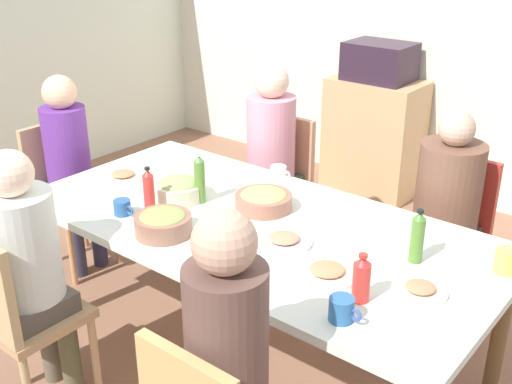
% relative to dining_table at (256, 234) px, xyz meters
% --- Properties ---
extents(ground_plane, '(6.92, 6.92, 0.00)m').
position_rel_dining_table_xyz_m(ground_plane, '(0.00, 0.00, -0.68)').
color(ground_plane, '#8B614A').
extents(wall_back, '(6.01, 0.12, 2.60)m').
position_rel_dining_table_xyz_m(wall_back, '(0.00, 2.49, 0.62)').
color(wall_back, silver).
rests_on(wall_back, ground_plane).
extents(dining_table, '(2.26, 1.10, 0.75)m').
position_rel_dining_table_xyz_m(dining_table, '(0.00, 0.00, 0.00)').
color(dining_table, silver).
rests_on(dining_table, ground_plane).
extents(chair_0, '(0.40, 0.40, 0.90)m').
position_rel_dining_table_xyz_m(chair_0, '(-0.56, 0.93, -0.17)').
color(chair_0, tan).
rests_on(chair_0, ground_plane).
extents(person_0, '(0.30, 0.30, 1.26)m').
position_rel_dining_table_xyz_m(person_0, '(-0.56, 0.84, 0.07)').
color(person_0, '#3E424C').
rests_on(person_0, ground_plane).
extents(chair_1, '(0.40, 0.40, 0.90)m').
position_rel_dining_table_xyz_m(chair_1, '(-1.51, 0.00, -0.17)').
color(chair_1, tan).
rests_on(chair_1, ground_plane).
extents(person_1, '(0.30, 0.30, 1.22)m').
position_rel_dining_table_xyz_m(person_1, '(-1.42, 0.00, 0.03)').
color(person_1, '#2E3151').
rests_on(person_1, ground_plane).
extents(chair_2, '(0.40, 0.40, 0.90)m').
position_rel_dining_table_xyz_m(chair_2, '(0.56, 0.93, -0.17)').
color(chair_2, '#B2372D').
rests_on(chair_2, ground_plane).
extents(person_2, '(0.32, 0.32, 1.19)m').
position_rel_dining_table_xyz_m(person_2, '(0.56, 0.84, 0.03)').
color(person_2, brown).
rests_on(person_2, ground_plane).
extents(person_3, '(0.30, 0.30, 1.29)m').
position_rel_dining_table_xyz_m(person_3, '(0.56, -0.84, 0.07)').
color(person_3, navy).
rests_on(person_3, ground_plane).
extents(chair_4, '(0.40, 0.40, 0.90)m').
position_rel_dining_table_xyz_m(chair_4, '(-0.56, -0.93, -0.17)').
color(chair_4, tan).
rests_on(chair_4, ground_plane).
extents(person_4, '(0.31, 0.31, 1.21)m').
position_rel_dining_table_xyz_m(person_4, '(-0.56, -0.84, 0.04)').
color(person_4, brown).
rests_on(person_4, ground_plane).
extents(plate_0, '(0.21, 0.21, 0.04)m').
position_rel_dining_table_xyz_m(plate_0, '(0.85, -0.08, 0.08)').
color(plate_0, white).
rests_on(plate_0, dining_table).
extents(plate_1, '(0.22, 0.22, 0.04)m').
position_rel_dining_table_xyz_m(plate_1, '(-0.88, -0.04, 0.08)').
color(plate_1, '#EAE5C7').
rests_on(plate_1, dining_table).
extents(plate_2, '(0.25, 0.25, 0.04)m').
position_rel_dining_table_xyz_m(plate_2, '(0.51, -0.19, 0.08)').
color(plate_2, white).
rests_on(plate_2, dining_table).
extents(plate_3, '(0.20, 0.20, 0.04)m').
position_rel_dining_table_xyz_m(plate_3, '(0.17, -0.36, 0.08)').
color(plate_3, silver).
rests_on(plate_3, dining_table).
extents(plate_4, '(0.24, 0.24, 0.04)m').
position_rel_dining_table_xyz_m(plate_4, '(0.22, -0.09, 0.08)').
color(plate_4, silver).
rests_on(plate_4, dining_table).
extents(bowl_0, '(0.27, 0.27, 0.09)m').
position_rel_dining_table_xyz_m(bowl_0, '(-0.06, 0.13, 0.11)').
color(bowl_0, '#9D634F').
rests_on(bowl_0, dining_table).
extents(bowl_1, '(0.25, 0.25, 0.11)m').
position_rel_dining_table_xyz_m(bowl_1, '(-0.25, -0.35, 0.12)').
color(bowl_1, '#926150').
rests_on(bowl_1, dining_table).
extents(bowl_2, '(0.26, 0.26, 0.10)m').
position_rel_dining_table_xyz_m(bowl_2, '(-0.46, -0.04, 0.12)').
color(bowl_2, beige).
rests_on(bowl_2, dining_table).
extents(cup_0, '(0.13, 0.09, 0.10)m').
position_rel_dining_table_xyz_m(cup_0, '(1.05, 0.27, 0.11)').
color(cup_0, '#E2CF55').
rests_on(cup_0, dining_table).
extents(cup_1, '(0.13, 0.09, 0.09)m').
position_rel_dining_table_xyz_m(cup_1, '(0.71, -0.41, 0.11)').
color(cup_1, '#2D609A').
rests_on(cup_1, dining_table).
extents(cup_2, '(0.12, 0.09, 0.07)m').
position_rel_dining_table_xyz_m(cup_2, '(-0.23, 0.47, 0.10)').
color(cup_2, white).
rests_on(cup_2, dining_table).
extents(cup_3, '(0.12, 0.08, 0.07)m').
position_rel_dining_table_xyz_m(cup_3, '(-0.54, -0.33, 0.10)').
color(cup_3, '#295995').
rests_on(cup_3, dining_table).
extents(bottle_0, '(0.05, 0.05, 0.23)m').
position_rel_dining_table_xyz_m(bottle_0, '(-0.46, -0.23, 0.17)').
color(bottle_0, red).
rests_on(bottle_0, dining_table).
extents(bottle_1, '(0.05, 0.05, 0.25)m').
position_rel_dining_table_xyz_m(bottle_1, '(-0.35, 0.00, 0.19)').
color(bottle_1, '#53812F').
rests_on(bottle_1, dining_table).
extents(bottle_2, '(0.07, 0.07, 0.19)m').
position_rel_dining_table_xyz_m(bottle_2, '(0.70, -0.26, 0.16)').
color(bottle_2, red).
rests_on(bottle_2, dining_table).
extents(bottle_3, '(0.06, 0.06, 0.23)m').
position_rel_dining_table_xyz_m(bottle_3, '(0.73, 0.13, 0.18)').
color(bottle_3, '#517F30').
rests_on(bottle_3, dining_table).
extents(side_cabinet, '(0.70, 0.44, 0.90)m').
position_rel_dining_table_xyz_m(side_cabinet, '(-0.58, 2.19, -0.23)').
color(side_cabinet, tan).
rests_on(side_cabinet, ground_plane).
extents(microwave, '(0.48, 0.36, 0.28)m').
position_rel_dining_table_xyz_m(microwave, '(-0.58, 2.19, 0.36)').
color(microwave, '#2E1F2E').
rests_on(microwave, side_cabinet).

